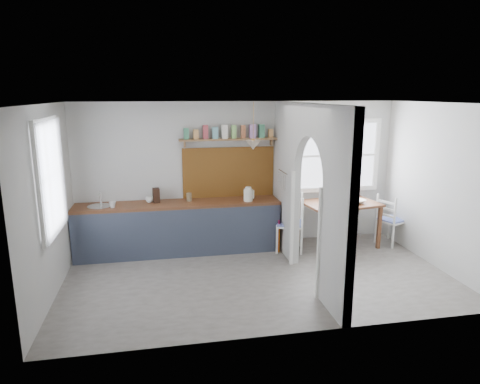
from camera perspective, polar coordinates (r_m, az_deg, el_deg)
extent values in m
cube|color=gray|center=(6.65, 2.55, -11.27)|extent=(5.80, 3.20, 0.01)
cube|color=#B8B8B6|center=(6.06, 2.80, 11.75)|extent=(5.80, 3.20, 0.01)
cube|color=#B8B8B6|center=(7.76, -0.06, 2.38)|extent=(5.80, 0.01, 2.60)
cube|color=#B8B8B6|center=(4.74, 7.14, -4.68)|extent=(5.80, 0.01, 2.60)
cube|color=#B8B8B6|center=(6.24, -24.21, -1.41)|extent=(0.01, 3.20, 2.60)
cube|color=#B8B8B6|center=(7.44, 24.96, 0.68)|extent=(0.01, 3.20, 2.60)
cube|color=#B8B8B6|center=(5.34, 13.01, -2.89)|extent=(0.12, 0.80, 2.60)
cube|color=#B8B8B6|center=(7.35, 6.18, 1.70)|extent=(0.12, 1.20, 2.60)
cube|color=#B8B8B6|center=(6.11, 9.63, 6.65)|extent=(0.12, 1.20, 1.05)
cube|color=#5B2E18|center=(7.43, -8.22, -1.59)|extent=(3.50, 0.60, 0.05)
cube|color=#484F61|center=(7.29, -8.00, -5.57)|extent=(3.50, 0.03, 0.85)
cube|color=black|center=(7.61, -8.13, -4.78)|extent=(3.46, 0.45, 0.85)
cylinder|color=silver|center=(7.49, -18.20, -1.88)|extent=(0.40, 0.40, 0.02)
cube|color=brown|center=(7.69, -1.53, 2.65)|extent=(1.65, 0.03, 0.90)
cube|color=olive|center=(7.52, -1.45, 7.04)|extent=(1.75, 0.20, 0.03)
cube|color=#2C704C|center=(7.43, -7.19, 7.68)|extent=(0.09, 0.09, 0.18)
cube|color=#BE8240|center=(7.44, -5.91, 7.72)|extent=(0.09, 0.09, 0.18)
cube|color=maroon|center=(7.45, -4.63, 7.76)|extent=(0.09, 0.09, 0.18)
cube|color=teal|center=(7.47, -3.35, 7.80)|extent=(0.09, 0.09, 0.18)
cube|color=silver|center=(7.50, -2.09, 7.82)|extent=(0.09, 0.09, 0.18)
cube|color=#76B554|center=(7.52, -0.83, 7.85)|extent=(0.09, 0.09, 0.18)
cube|color=#9E502A|center=(7.55, 0.42, 7.87)|extent=(0.09, 0.09, 0.18)
cube|color=#9D70AF|center=(7.59, 1.66, 7.89)|extent=(0.09, 0.09, 0.18)
cube|color=#2C704C|center=(7.62, 2.89, 7.90)|extent=(0.09, 0.09, 0.18)
cube|color=#BE8240|center=(7.67, 4.10, 7.91)|extent=(0.09, 0.09, 0.18)
cone|color=beige|center=(7.26, 1.77, 6.27)|extent=(0.26, 0.26, 0.16)
cylinder|color=silver|center=(7.20, 5.76, 2.69)|extent=(0.02, 0.50, 0.02)
imported|color=silver|center=(7.31, -16.64, -1.64)|extent=(0.12, 0.12, 0.10)
imported|color=white|center=(7.51, -11.97, -0.99)|extent=(0.17, 0.17, 0.10)
cube|color=black|center=(7.49, -11.12, -0.43)|extent=(0.13, 0.17, 0.24)
cylinder|color=#7D6B4C|center=(7.49, -6.81, -0.67)|extent=(0.11, 0.11, 0.14)
cube|color=#A21647|center=(7.56, 5.18, -6.01)|extent=(0.02, 0.03, 0.61)
cube|color=#C15C09|center=(7.54, 5.22, -6.25)|extent=(0.02, 0.03, 0.49)
imported|color=white|center=(7.93, 15.35, -1.19)|extent=(0.36, 0.36, 0.07)
imported|color=#628C66|center=(7.76, 12.82, -1.24)|extent=(0.14, 0.14, 0.10)
cylinder|color=black|center=(7.74, 11.52, -1.53)|extent=(0.16, 0.16, 0.01)
imported|color=#3E2D49|center=(8.05, 13.05, -0.48)|extent=(0.17, 0.17, 0.17)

